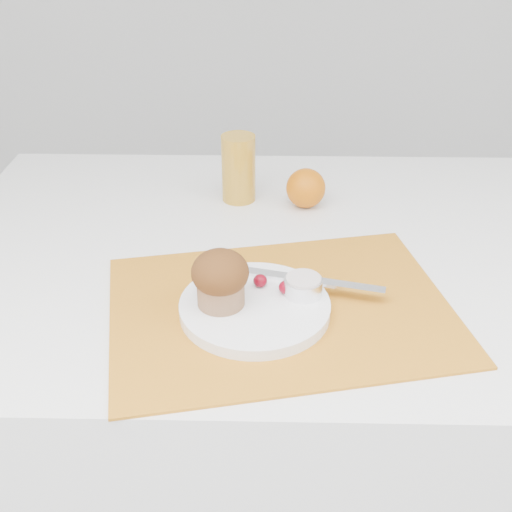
{
  "coord_description": "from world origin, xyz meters",
  "views": [
    {
      "loc": [
        -0.04,
        -0.89,
        1.3
      ],
      "look_at": [
        -0.06,
        -0.06,
        0.8
      ],
      "focal_mm": 45.0,
      "sensor_mm": 36.0,
      "label": 1
    }
  ],
  "objects_px": {
    "table": "(285,409)",
    "muffin": "(220,278)",
    "plate": "(255,307)",
    "juice_glass": "(239,168)",
    "orange": "(306,188)"
  },
  "relations": [
    {
      "from": "table",
      "to": "plate",
      "type": "xyz_separation_m",
      "value": [
        -0.06,
        -0.19,
        0.39
      ]
    },
    {
      "from": "juice_glass",
      "to": "muffin",
      "type": "relative_size",
      "value": 1.53
    },
    {
      "from": "plate",
      "to": "juice_glass",
      "type": "relative_size",
      "value": 1.68
    },
    {
      "from": "juice_glass",
      "to": "orange",
      "type": "bearing_deg",
      "value": -11.87
    },
    {
      "from": "table",
      "to": "muffin",
      "type": "bearing_deg",
      "value": -117.89
    },
    {
      "from": "plate",
      "to": "muffin",
      "type": "bearing_deg",
      "value": -176.27
    },
    {
      "from": "table",
      "to": "plate",
      "type": "relative_size",
      "value": 5.57
    },
    {
      "from": "table",
      "to": "plate",
      "type": "bearing_deg",
      "value": -106.19
    },
    {
      "from": "plate",
      "to": "muffin",
      "type": "height_order",
      "value": "muffin"
    },
    {
      "from": "orange",
      "to": "juice_glass",
      "type": "xyz_separation_m",
      "value": [
        -0.13,
        0.03,
        0.03
      ]
    },
    {
      "from": "plate",
      "to": "table",
      "type": "bearing_deg",
      "value": 73.81
    },
    {
      "from": "orange",
      "to": "muffin",
      "type": "distance_m",
      "value": 0.38
    },
    {
      "from": "table",
      "to": "plate",
      "type": "distance_m",
      "value": 0.44
    },
    {
      "from": "table",
      "to": "orange",
      "type": "distance_m",
      "value": 0.44
    },
    {
      "from": "orange",
      "to": "juice_glass",
      "type": "height_order",
      "value": "juice_glass"
    }
  ]
}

